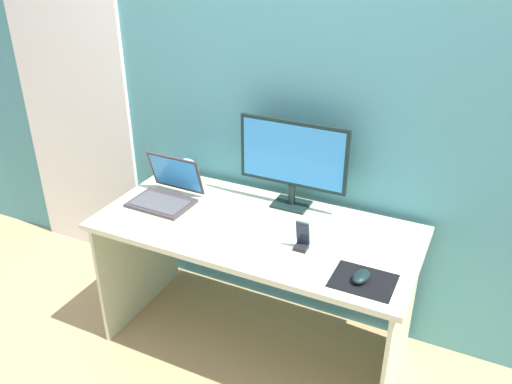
% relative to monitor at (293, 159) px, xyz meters
% --- Properties ---
extents(ground_plane, '(8.00, 8.00, 0.00)m').
position_rel_monitor_xyz_m(ground_plane, '(-0.07, -0.26, -0.98)').
color(ground_plane, tan).
extents(wall_back, '(6.00, 0.04, 2.50)m').
position_rel_monitor_xyz_m(wall_back, '(-0.07, 0.16, 0.27)').
color(wall_back, teal).
rests_on(wall_back, ground_plane).
extents(door_left, '(0.82, 0.02, 2.02)m').
position_rel_monitor_xyz_m(door_left, '(-1.48, 0.12, 0.03)').
color(door_left, white).
rests_on(door_left, ground_plane).
extents(desk, '(1.52, 0.71, 0.73)m').
position_rel_monitor_xyz_m(desk, '(-0.07, -0.26, -0.40)').
color(desk, beige).
rests_on(desk, ground_plane).
extents(monitor, '(0.55, 0.14, 0.45)m').
position_rel_monitor_xyz_m(monitor, '(0.00, 0.00, 0.00)').
color(monitor, black).
rests_on(monitor, desk).
extents(laptop, '(0.31, 0.29, 0.22)m').
position_rel_monitor_xyz_m(laptop, '(-0.59, -0.23, -0.21)').
color(laptop, '#3E3437').
rests_on(laptop, desk).
extents(fishbowl, '(0.14, 0.14, 0.14)m').
position_rel_monitor_xyz_m(fishbowl, '(-0.62, -0.00, -0.19)').
color(fishbowl, silver).
rests_on(fishbowl, desk).
extents(keyboard_external, '(0.39, 0.13, 0.01)m').
position_rel_monitor_xyz_m(keyboard_external, '(-0.06, -0.48, -0.25)').
color(keyboard_external, white).
rests_on(keyboard_external, desk).
extents(mousepad, '(0.25, 0.20, 0.00)m').
position_rel_monitor_xyz_m(mousepad, '(0.50, -0.45, -0.25)').
color(mousepad, black).
rests_on(mousepad, desk).
extents(mouse, '(0.08, 0.11, 0.04)m').
position_rel_monitor_xyz_m(mouse, '(0.49, -0.46, -0.23)').
color(mouse, black).
rests_on(mouse, mousepad).
extents(phone_in_dock, '(0.06, 0.06, 0.14)m').
position_rel_monitor_xyz_m(phone_in_dock, '(0.19, -0.34, -0.21)').
color(phone_in_dock, black).
rests_on(phone_in_dock, desk).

